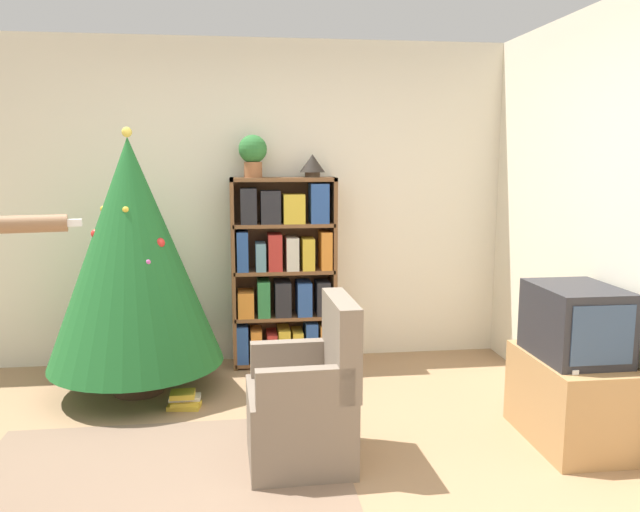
% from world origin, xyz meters
% --- Properties ---
extents(ground_plane, '(14.00, 14.00, 0.00)m').
position_xyz_m(ground_plane, '(0.00, 0.00, 0.00)').
color(ground_plane, '#9E7A56').
extents(wall_back, '(8.00, 0.10, 2.60)m').
position_xyz_m(wall_back, '(0.00, 2.23, 1.30)').
color(wall_back, silver).
rests_on(wall_back, ground_plane).
extents(area_rug, '(2.00, 1.73, 0.01)m').
position_xyz_m(area_rug, '(-0.50, 0.06, 0.00)').
color(area_rug, '#7F6651').
rests_on(area_rug, ground_plane).
extents(bookshelf, '(0.83, 0.29, 1.52)m').
position_xyz_m(bookshelf, '(0.28, 2.01, 0.72)').
color(bookshelf, brown).
rests_on(bookshelf, ground_plane).
extents(tv_stand, '(0.48, 0.76, 0.52)m').
position_xyz_m(tv_stand, '(1.86, 0.38, 0.26)').
color(tv_stand, tan).
rests_on(tv_stand, ground_plane).
extents(television, '(0.44, 0.56, 0.42)m').
position_xyz_m(television, '(1.86, 0.38, 0.73)').
color(television, '#28282D').
rests_on(television, tv_stand).
extents(game_remote, '(0.04, 0.12, 0.02)m').
position_xyz_m(game_remote, '(1.71, 0.16, 0.53)').
color(game_remote, white).
rests_on(game_remote, tv_stand).
extents(christmas_tree, '(1.22, 1.22, 1.88)m').
position_xyz_m(christmas_tree, '(-0.81, 1.52, 1.01)').
color(christmas_tree, '#4C3323').
rests_on(christmas_tree, ground_plane).
extents(armchair, '(0.59, 0.58, 0.92)m').
position_xyz_m(armchair, '(0.29, 0.33, 0.32)').
color(armchair, '#7A6B5B').
rests_on(armchair, ground_plane).
extents(potted_plant, '(0.22, 0.22, 0.33)m').
position_xyz_m(potted_plant, '(0.05, 2.01, 1.71)').
color(potted_plant, '#935B38').
rests_on(potted_plant, bookshelf).
extents(table_lamp, '(0.20, 0.20, 0.18)m').
position_xyz_m(table_lamp, '(0.51, 2.01, 1.62)').
color(table_lamp, '#473828').
rests_on(table_lamp, bookshelf).
extents(book_pile_near_tree, '(0.23, 0.16, 0.11)m').
position_xyz_m(book_pile_near_tree, '(-0.46, 1.17, 0.05)').
color(book_pile_near_tree, gold).
rests_on(book_pile_near_tree, ground_plane).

